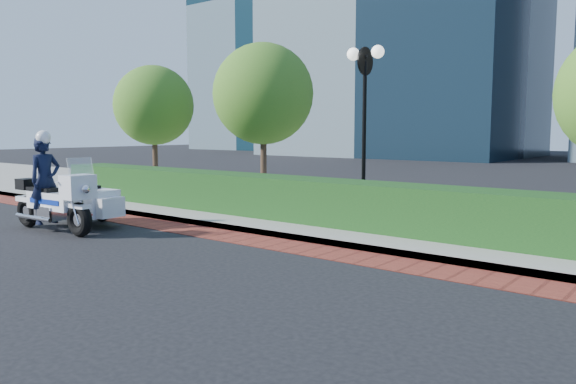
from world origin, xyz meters
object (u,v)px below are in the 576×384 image
Objects in this scene: tree_b at (263,94)px; police_motorcycle at (65,196)px; tree_a at (154,105)px; lamppost at (365,104)px.

police_motorcycle is (-0.28, -6.70, -2.65)m from tree_b.
police_motorcycle is at bearing -92.37° from tree_b.
tree_b is at bearing 85.18° from police_motorcycle.
lamppost is at bearing -7.41° from tree_a.
lamppost is at bearing -16.11° from tree_b.
tree_b is 7.21m from police_motorcycle.
police_motorcycle is (-4.78, -5.40, -2.17)m from lamppost.
lamppost is 7.53m from police_motorcycle.
lamppost reaches higher than police_motorcycle.
tree_a is 5.50m from tree_b.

